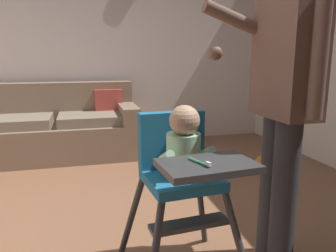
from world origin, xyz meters
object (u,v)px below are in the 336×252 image
Objects in this scene: couch at (57,129)px; toy_ball_second at (263,164)px; high_chair at (182,163)px; adult_standing at (284,100)px.

toy_ball_second is at bearing 60.80° from couch.
high_chair is at bearing -133.23° from toy_ball_second.
adult_standing reaches higher than high_chair.
couch is 1.99× the size of high_chair.
adult_standing is at bearing -118.19° from toy_ball_second.
toy_ball_second is (0.73, 1.37, -0.86)m from adult_standing.
couch reaches higher than toy_ball_second.
couch is at bearing 150.80° from toy_ball_second.
adult_standing is (1.35, -2.53, 0.62)m from couch.
adult_standing is 1.78m from toy_ball_second.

